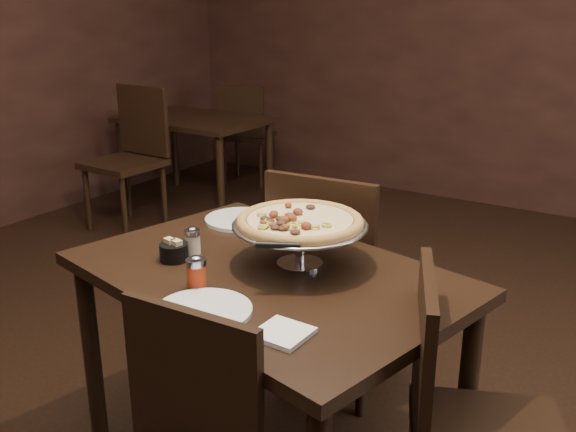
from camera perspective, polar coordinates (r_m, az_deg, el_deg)
The scene contains 15 objects.
room at distance 1.79m, azimuth -0.99°, elevation 14.33°, with size 6.04×7.04×2.84m.
dining_table at distance 2.03m, azimuth -1.96°, elevation -7.34°, with size 1.34×1.04×0.75m.
background_table at distance 5.06m, azimuth -8.37°, elevation 7.66°, with size 1.09×0.73×0.68m.
pizza_stand at distance 1.98m, azimuth 1.07°, elevation -0.53°, with size 0.42×0.42×0.17m.
parmesan_shaker at distance 2.12m, azimuth -8.47°, elevation -2.21°, with size 0.05×0.05×0.09m.
pepper_flake_shaker at distance 1.86m, azimuth -8.14°, elevation -5.06°, with size 0.06×0.06×0.10m.
packet_caddy at distance 2.08m, azimuth -10.11°, elevation -3.11°, with size 0.09×0.09×0.07m.
napkin_stack at distance 1.62m, azimuth -0.45°, elevation -10.38°, with size 0.13×0.13×0.01m, color white.
plate_left at distance 2.43m, azimuth -4.25°, elevation -0.30°, with size 0.27×0.27×0.01m, color white.
plate_near at distance 1.74m, azimuth -7.57°, elevation -8.37°, with size 0.26×0.26×0.01m, color white.
serving_spatula at distance 1.80m, azimuth -0.89°, elevation -2.70°, with size 0.16×0.16×0.02m.
chair_far at distance 2.53m, azimuth 3.94°, elevation -5.31°, with size 0.47×0.47×0.94m.
chair_side at distance 1.84m, azimuth 15.34°, elevation -17.01°, with size 0.54×0.54×0.89m.
bg_chair_far at distance 5.58m, azimuth -3.81°, elevation 7.59°, with size 0.51×0.51×0.87m.
bg_chair_near at distance 4.61m, azimuth -13.77°, elevation 5.52°, with size 0.47×0.47×0.98m.
Camera 1 is at (1.04, -1.47, 1.54)m, focal length 40.00 mm.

